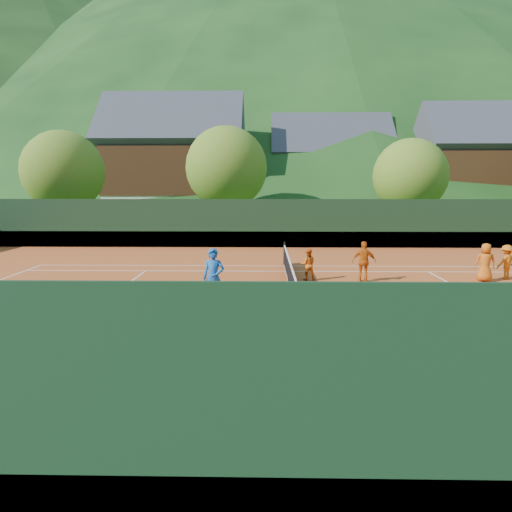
{
  "coord_description": "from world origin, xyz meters",
  "views": [
    {
      "loc": [
        -0.98,
        -16.19,
        3.92
      ],
      "look_at": [
        -1.29,
        0.0,
        1.37
      ],
      "focal_mm": 32.0,
      "sensor_mm": 36.0,
      "label": 1
    }
  ],
  "objects_px": {
    "student_b": "(364,262)",
    "chalet_mid": "(329,174)",
    "coach": "(214,278)",
    "chalet_left": "(175,167)",
    "student_a": "(308,264)",
    "student_c": "(485,262)",
    "ball_hopper": "(89,303)",
    "chalet_right": "(477,170)",
    "tennis_net": "(291,279)",
    "student_d": "(506,262)"
  },
  "relations": [
    {
      "from": "tennis_net",
      "to": "chalet_mid",
      "type": "height_order",
      "value": "chalet_mid"
    },
    {
      "from": "chalet_right",
      "to": "student_d",
      "type": "bearing_deg",
      "value": -111.81
    },
    {
      "from": "chalet_mid",
      "to": "student_d",
      "type": "bearing_deg",
      "value": -84.48
    },
    {
      "from": "student_b",
      "to": "ball_hopper",
      "type": "relative_size",
      "value": 1.64
    },
    {
      "from": "chalet_right",
      "to": "student_a",
      "type": "bearing_deg",
      "value": -124.66
    },
    {
      "from": "student_c",
      "to": "ball_hopper",
      "type": "xyz_separation_m",
      "value": [
        -13.64,
        -6.47,
        -0.04
      ]
    },
    {
      "from": "chalet_mid",
      "to": "chalet_right",
      "type": "xyz_separation_m",
      "value": [
        14.0,
        -4.0,
        0.27
      ]
    },
    {
      "from": "student_a",
      "to": "ball_hopper",
      "type": "relative_size",
      "value": 1.3
    },
    {
      "from": "chalet_mid",
      "to": "tennis_net",
      "type": "bearing_deg",
      "value": -100.01
    },
    {
      "from": "tennis_net",
      "to": "chalet_right",
      "type": "xyz_separation_m",
      "value": [
        20.0,
        30.0,
        4.74
      ]
    },
    {
      "from": "tennis_net",
      "to": "chalet_left",
      "type": "bearing_deg",
      "value": 108.43
    },
    {
      "from": "chalet_mid",
      "to": "student_c",
      "type": "bearing_deg",
      "value": -86.53
    },
    {
      "from": "tennis_net",
      "to": "student_a",
      "type": "bearing_deg",
      "value": 70.28
    },
    {
      "from": "tennis_net",
      "to": "chalet_right",
      "type": "distance_m",
      "value": 36.37
    },
    {
      "from": "student_d",
      "to": "tennis_net",
      "type": "bearing_deg",
      "value": -7.28
    },
    {
      "from": "student_b",
      "to": "student_c",
      "type": "relative_size",
      "value": 1.05
    },
    {
      "from": "ball_hopper",
      "to": "chalet_left",
      "type": "bearing_deg",
      "value": 97.12
    },
    {
      "from": "ball_hopper",
      "to": "chalet_mid",
      "type": "distance_m",
      "value": 40.34
    },
    {
      "from": "student_c",
      "to": "tennis_net",
      "type": "distance_m",
      "value": 8.21
    },
    {
      "from": "student_a",
      "to": "chalet_right",
      "type": "height_order",
      "value": "chalet_right"
    },
    {
      "from": "tennis_net",
      "to": "chalet_left",
      "type": "distance_m",
      "value": 32.04
    },
    {
      "from": "chalet_right",
      "to": "tennis_net",
      "type": "bearing_deg",
      "value": -123.69
    },
    {
      "from": "coach",
      "to": "student_a",
      "type": "distance_m",
      "value": 5.44
    },
    {
      "from": "student_a",
      "to": "chalet_left",
      "type": "height_order",
      "value": "chalet_left"
    },
    {
      "from": "coach",
      "to": "chalet_left",
      "type": "bearing_deg",
      "value": 106.31
    },
    {
      "from": "student_a",
      "to": "student_c",
      "type": "distance_m",
      "value": 7.13
    },
    {
      "from": "student_a",
      "to": "ball_hopper",
      "type": "distance_m",
      "value": 9.27
    },
    {
      "from": "coach",
      "to": "ball_hopper",
      "type": "relative_size",
      "value": 1.9
    },
    {
      "from": "student_b",
      "to": "chalet_mid",
      "type": "distance_m",
      "value": 32.4
    },
    {
      "from": "student_b",
      "to": "chalet_mid",
      "type": "bearing_deg",
      "value": -87.54
    },
    {
      "from": "chalet_left",
      "to": "chalet_mid",
      "type": "height_order",
      "value": "chalet_left"
    },
    {
      "from": "tennis_net",
      "to": "ball_hopper",
      "type": "relative_size",
      "value": 12.07
    },
    {
      "from": "student_b",
      "to": "student_d",
      "type": "distance_m",
      "value": 6.04
    },
    {
      "from": "student_b",
      "to": "ball_hopper",
      "type": "height_order",
      "value": "student_b"
    },
    {
      "from": "student_c",
      "to": "student_d",
      "type": "bearing_deg",
      "value": -140.69
    },
    {
      "from": "tennis_net",
      "to": "chalet_mid",
      "type": "bearing_deg",
      "value": 79.99
    },
    {
      "from": "student_d",
      "to": "chalet_left",
      "type": "xyz_separation_m",
      "value": [
        -19.04,
        27.39,
        4.91
      ]
    },
    {
      "from": "student_a",
      "to": "chalet_left",
      "type": "distance_m",
      "value": 30.21
    },
    {
      "from": "chalet_mid",
      "to": "coach",
      "type": "bearing_deg",
      "value": -103.43
    },
    {
      "from": "ball_hopper",
      "to": "chalet_mid",
      "type": "bearing_deg",
      "value": 73.04
    },
    {
      "from": "student_a",
      "to": "student_d",
      "type": "xyz_separation_m",
      "value": [
        8.24,
        0.38,
        0.06
      ]
    },
    {
      "from": "coach",
      "to": "chalet_mid",
      "type": "distance_m",
      "value": 37.24
    },
    {
      "from": "chalet_left",
      "to": "student_a",
      "type": "bearing_deg",
      "value": -68.75
    },
    {
      "from": "student_a",
      "to": "chalet_mid",
      "type": "distance_m",
      "value": 32.48
    },
    {
      "from": "student_a",
      "to": "chalet_right",
      "type": "relative_size",
      "value": 0.11
    },
    {
      "from": "student_c",
      "to": "ball_hopper",
      "type": "distance_m",
      "value": 15.09
    },
    {
      "from": "coach",
      "to": "student_a",
      "type": "height_order",
      "value": "coach"
    },
    {
      "from": "coach",
      "to": "student_b",
      "type": "bearing_deg",
      "value": 38.72
    },
    {
      "from": "tennis_net",
      "to": "student_c",
      "type": "bearing_deg",
      "value": 14.8
    },
    {
      "from": "coach",
      "to": "chalet_left",
      "type": "relative_size",
      "value": 0.14
    }
  ]
}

